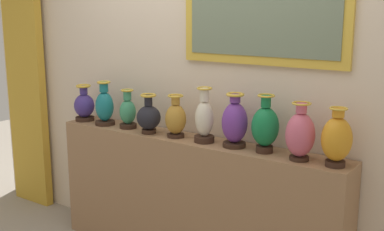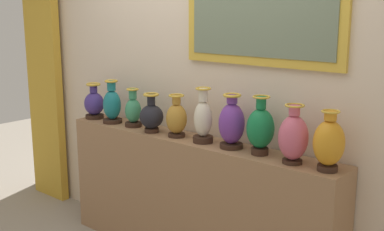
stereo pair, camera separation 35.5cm
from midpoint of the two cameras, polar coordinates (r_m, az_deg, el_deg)
display_shelf at (r=3.75m, az=-2.75°, el=-9.93°), size 2.37×0.31×0.97m
back_wall at (r=3.65m, az=-0.79°, el=7.15°), size 4.85×0.14×3.14m
curtain_gold at (r=5.05m, az=-20.68°, el=4.86°), size 0.48×0.08×2.64m
vase_indigo at (r=4.28m, az=-14.70°, el=1.10°), size 0.17×0.17×0.31m
vase_teal at (r=4.09m, az=-12.56°, el=0.99°), size 0.16×0.16×0.36m
vase_jade at (r=3.94m, az=-10.02°, el=0.37°), size 0.14×0.14×0.31m
vase_onyx at (r=3.75m, az=-7.75°, el=-0.16°), size 0.18×0.18×0.30m
vase_ochre at (r=3.62m, az=-4.72°, el=-0.41°), size 0.16×0.16×0.32m
vase_ivory at (r=3.47m, az=-1.49°, el=-0.48°), size 0.14×0.14×0.39m
vase_violet at (r=3.35m, az=1.94°, el=-0.88°), size 0.18×0.18×0.37m
vase_emerald at (r=3.23m, az=5.37°, el=-1.32°), size 0.18×0.18×0.39m
vase_rose at (r=3.09m, az=9.22°, el=-2.21°), size 0.18×0.18×0.37m
vase_amber at (r=3.01m, az=13.19°, el=-2.73°), size 0.18×0.18×0.36m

